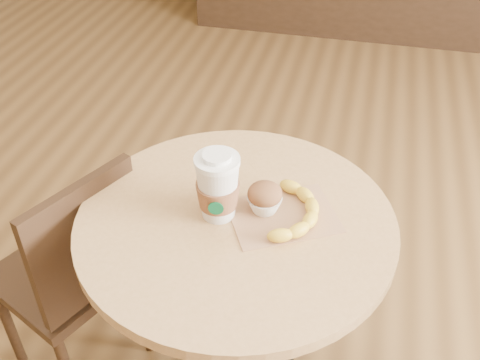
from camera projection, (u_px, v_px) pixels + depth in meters
The scene contains 6 objects.
cafe_table at pixel (236, 277), 1.42m from camera, with size 0.74×0.74×0.75m.
chair_left at pixel (74, 272), 1.58m from camera, with size 0.46×0.46×0.79m.
kraft_bag at pixel (283, 215), 1.30m from camera, with size 0.24×0.18×0.00m, color #9E704C.
coffee_cup at pixel (218, 188), 1.26m from camera, with size 0.10×0.10×0.17m.
muffin at pixel (265, 198), 1.29m from camera, with size 0.08×0.08×0.07m.
banana at pixel (298, 212), 1.28m from camera, with size 0.12×0.23×0.03m, color gold, non-canonical shape.
Camera 1 is at (0.13, -0.83, 1.61)m, focal length 42.00 mm.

